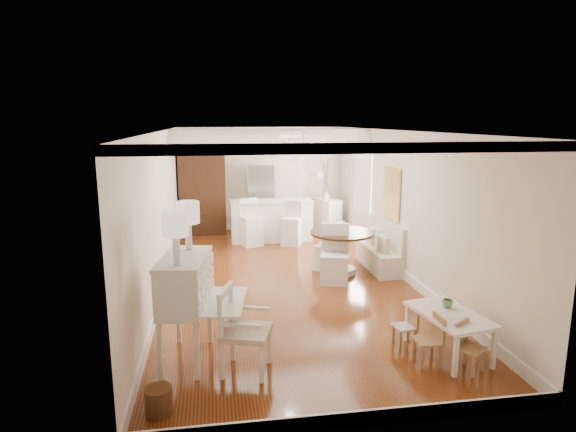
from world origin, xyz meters
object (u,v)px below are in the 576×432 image
object	(u,v)px
gustavian_armchair	(246,330)
pantry_cabinet	(202,191)
fridge	(274,199)
secretary_bureau	(186,309)
kids_chair_a	(428,340)
wicker_basket	(159,401)
kids_chair_c	(470,347)
bar_stool_right	(292,224)
kids_table	(448,333)
sideboard	(325,215)
bar_stool_left	(251,223)
breakfast_counter	(271,221)
dining_table	(341,253)
kids_chair_b	(405,326)
slip_chair_near	(335,254)
slip_chair_far	(329,246)

from	to	relation	value
gustavian_armchair	pantry_cabinet	bearing A→B (deg)	22.78
pantry_cabinet	fridge	bearing A→B (deg)	-0.90
secretary_bureau	kids_chair_a	xyz separation A→B (m)	(2.95, -0.58, -0.36)
wicker_basket	kids_chair_c	bearing A→B (deg)	4.88
bar_stool_right	kids_chair_a	bearing A→B (deg)	-58.56
kids_table	sideboard	xyz separation A→B (m)	(0.02, 7.04, 0.18)
kids_chair_c	fridge	distance (m)	7.93
gustavian_armchair	bar_stool_left	world-z (taller)	bar_stool_left
breakfast_counter	dining_table	bearing A→B (deg)	-69.59
wicker_basket	secretary_bureau	bearing A→B (deg)	77.90
kids_chair_a	kids_chair_c	xyz separation A→B (m)	(0.44, -0.23, -0.01)
dining_table	kids_chair_b	bearing A→B (deg)	-89.72
wicker_basket	kids_table	size ratio (longest dim) A/B	0.26
slip_chair_near	kids_chair_b	bearing A→B (deg)	-68.58
pantry_cabinet	bar_stool_left	bearing A→B (deg)	-51.66
secretary_bureau	sideboard	distance (m)	7.47
secretary_bureau	gustavian_armchair	world-z (taller)	secretary_bureau
secretary_bureau	kids_chair_b	distance (m)	2.89
slip_chair_far	bar_stool_left	bearing A→B (deg)	-108.57
secretary_bureau	bar_stool_right	world-z (taller)	secretary_bureau
kids_chair_a	bar_stool_right	size ratio (longest dim) A/B	0.60
secretary_bureau	pantry_cabinet	distance (m)	7.02
kids_chair_a	kids_chair_c	bearing A→B (deg)	62.67
kids_chair_b	slip_chair_far	distance (m)	3.48
dining_table	sideboard	bearing A→B (deg)	81.87
gustavian_armchair	bar_stool_left	size ratio (longest dim) A/B	0.93
kids_chair_a	kids_chair_c	size ratio (longest dim) A/B	1.05
bar_stool_left	pantry_cabinet	world-z (taller)	pantry_cabinet
kids_table	fridge	xyz separation A→B (m)	(-1.33, 7.34, 0.62)
kids_chair_a	slip_chair_near	size ratio (longest dim) A/B	0.60
dining_table	slip_chair_near	xyz separation A→B (m)	(-0.27, -0.49, 0.12)
gustavian_armchair	bar_stool_right	bearing A→B (deg)	3.43
secretary_bureau	gustavian_armchair	distance (m)	0.84
gustavian_armchair	kids_chair_c	world-z (taller)	gustavian_armchair
secretary_bureau	bar_stool_right	size ratio (longest dim) A/B	1.26
kids_chair_a	breakfast_counter	distance (m)	6.61
wicker_basket	bar_stool_right	bearing A→B (deg)	69.29
dining_table	breakfast_counter	distance (m)	3.00
slip_chair_near	sideboard	distance (m)	4.12
kids_chair_c	bar_stool_right	size ratio (longest dim) A/B	0.57
bar_stool_left	sideboard	size ratio (longest dim) A/B	1.18
bar_stool_left	breakfast_counter	bearing A→B (deg)	16.92
kids_chair_b	kids_chair_c	world-z (taller)	kids_chair_c
sideboard	kids_table	bearing A→B (deg)	-111.90
kids_chair_a	dining_table	bearing A→B (deg)	-178.28
kids_table	bar_stool_left	world-z (taller)	bar_stool_left
kids_chair_a	kids_chair_b	world-z (taller)	kids_chair_a
slip_chair_near	slip_chair_far	world-z (taller)	slip_chair_near
bar_stool_right	pantry_cabinet	world-z (taller)	pantry_cabinet
gustavian_armchair	sideboard	bearing A→B (deg)	-2.47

